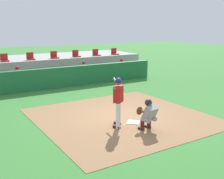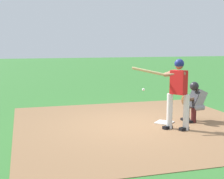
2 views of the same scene
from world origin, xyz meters
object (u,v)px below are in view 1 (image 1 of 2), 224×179
object	(u,v)px
dugout_player_1	(18,78)
stadium_seat_6	(96,54)
dugout_player_3	(122,68)
stadium_seat_5	(76,55)
stadium_seat_4	(54,56)
catcher_crouched	(148,114)
stadium_seat_7	(115,53)
batter_at_plate	(118,99)
stadium_seat_3	(31,58)
home_plate	(133,122)
dugout_player_2	(85,71)
stadium_seat_2	(4,59)

from	to	relation	value
dugout_player_1	stadium_seat_6	size ratio (longest dim) A/B	2.71
dugout_player_3	stadium_seat_6	xyz separation A→B (m)	(-0.98, 2.03, 0.86)
dugout_player_3	stadium_seat_5	world-z (taller)	stadium_seat_5
stadium_seat_5	stadium_seat_4	bearing A→B (deg)	180.00
catcher_crouched	stadium_seat_7	bearing A→B (deg)	62.66
dugout_player_1	stadium_seat_5	distance (m)	5.10
dugout_player_3	stadium_seat_7	world-z (taller)	stadium_seat_7
dugout_player_3	stadium_seat_4	world-z (taller)	stadium_seat_4
batter_at_plate	dugout_player_3	distance (m)	9.97
dugout_player_1	stadium_seat_6	distance (m)	6.60
catcher_crouched	stadium_seat_5	xyz separation A→B (m)	(2.46, 11.05, 0.93)
dugout_player_1	stadium_seat_4	bearing A→B (deg)	34.38
stadium_seat_3	batter_at_plate	bearing A→B (deg)	-89.29
home_plate	dugout_player_2	distance (m)	8.43
catcher_crouched	stadium_seat_3	world-z (taller)	stadium_seat_3
catcher_crouched	stadium_seat_4	world-z (taller)	stadium_seat_4
stadium_seat_5	stadium_seat_3	bearing A→B (deg)	180.00
stadium_seat_6	stadium_seat_7	distance (m)	1.62
stadium_seat_3	stadium_seat_5	distance (m)	3.25
batter_at_plate	dugout_player_2	bearing A→B (deg)	71.32
dugout_player_3	batter_at_plate	bearing A→B (deg)	-125.08
dugout_player_2	stadium_seat_4	bearing A→B (deg)	121.74
dugout_player_2	stadium_seat_7	world-z (taller)	stadium_seat_7
stadium_seat_2	stadium_seat_7	distance (m)	8.12
batter_at_plate	stadium_seat_4	world-z (taller)	stadium_seat_4
batter_at_plate	stadium_seat_3	size ratio (longest dim) A/B	3.76
dugout_player_3	stadium_seat_6	world-z (taller)	stadium_seat_6
dugout_player_1	dugout_player_2	size ratio (longest dim) A/B	1.00
batter_at_plate	dugout_player_3	world-z (taller)	batter_at_plate
stadium_seat_2	stadium_seat_7	xyz separation A→B (m)	(8.12, 0.00, 0.00)
dugout_player_1	dugout_player_3	xyz separation A→B (m)	(7.20, 0.00, 0.00)
dugout_player_3	stadium_seat_4	bearing A→B (deg)	154.30
dugout_player_1	dugout_player_2	world-z (taller)	same
dugout_player_2	stadium_seat_2	xyz separation A→B (m)	(-4.51, 2.03, 0.86)
dugout_player_3	stadium_seat_5	bearing A→B (deg)	141.99
dugout_player_1	dugout_player_3	size ratio (longest dim) A/B	1.00
home_plate	batter_at_plate	bearing A→B (deg)	-179.23
batter_at_plate	stadium_seat_2	size ratio (longest dim) A/B	3.76
dugout_player_1	dugout_player_2	distance (m)	4.23
catcher_crouched	stadium_seat_6	bearing A→B (deg)	69.70
stadium_seat_2	stadium_seat_5	bearing A→B (deg)	0.00
stadium_seat_2	stadium_seat_4	distance (m)	3.25
stadium_seat_3	stadium_seat_7	world-z (taller)	same
catcher_crouched	home_plate	bearing A→B (deg)	88.40
batter_at_plate	stadium_seat_6	size ratio (longest dim) A/B	3.76
stadium_seat_3	stadium_seat_4	xyz separation A→B (m)	(1.62, 0.00, 0.00)
stadium_seat_6	stadium_seat_2	bearing A→B (deg)	180.00
stadium_seat_7	dugout_player_3	bearing A→B (deg)	-107.64
catcher_crouched	dugout_player_1	size ratio (longest dim) A/B	1.45
stadium_seat_4	stadium_seat_6	bearing A→B (deg)	0.00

